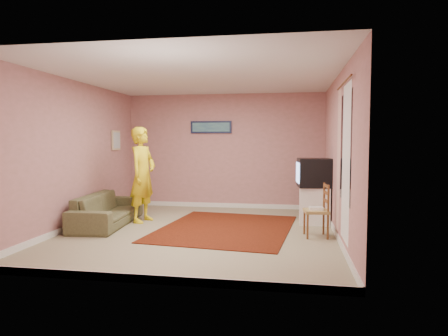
% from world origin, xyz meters
% --- Properties ---
extents(ground, '(5.00, 5.00, 0.00)m').
position_xyz_m(ground, '(0.00, 0.00, 0.00)').
color(ground, gray).
rests_on(ground, ground).
extents(wall_back, '(4.50, 0.02, 2.60)m').
position_xyz_m(wall_back, '(0.00, 2.50, 1.30)').
color(wall_back, '#B8797D').
rests_on(wall_back, ground).
extents(wall_front, '(4.50, 0.02, 2.60)m').
position_xyz_m(wall_front, '(0.00, -2.50, 1.30)').
color(wall_front, '#B8797D').
rests_on(wall_front, ground).
extents(wall_left, '(0.02, 5.00, 2.60)m').
position_xyz_m(wall_left, '(-2.25, 0.00, 1.30)').
color(wall_left, '#B8797D').
rests_on(wall_left, ground).
extents(wall_right, '(0.02, 5.00, 2.60)m').
position_xyz_m(wall_right, '(2.25, 0.00, 1.30)').
color(wall_right, '#B8797D').
rests_on(wall_right, ground).
extents(ceiling, '(4.50, 5.00, 0.02)m').
position_xyz_m(ceiling, '(0.00, 0.00, 2.60)').
color(ceiling, silver).
rests_on(ceiling, wall_back).
extents(baseboard_back, '(4.50, 0.02, 0.10)m').
position_xyz_m(baseboard_back, '(0.00, 2.49, 0.05)').
color(baseboard_back, silver).
rests_on(baseboard_back, ground).
extents(baseboard_front, '(4.50, 0.02, 0.10)m').
position_xyz_m(baseboard_front, '(0.00, -2.49, 0.05)').
color(baseboard_front, silver).
rests_on(baseboard_front, ground).
extents(baseboard_left, '(0.02, 5.00, 0.10)m').
position_xyz_m(baseboard_left, '(-2.24, 0.00, 0.05)').
color(baseboard_left, silver).
rests_on(baseboard_left, ground).
extents(baseboard_right, '(0.02, 5.00, 0.10)m').
position_xyz_m(baseboard_right, '(2.24, 0.00, 0.05)').
color(baseboard_right, silver).
rests_on(baseboard_right, ground).
extents(window, '(0.01, 1.10, 1.50)m').
position_xyz_m(window, '(2.24, -0.90, 1.45)').
color(window, black).
rests_on(window, wall_right).
extents(curtain_sheer, '(0.01, 0.75, 2.10)m').
position_xyz_m(curtain_sheer, '(2.23, -1.05, 1.25)').
color(curtain_sheer, white).
rests_on(curtain_sheer, wall_right).
extents(curtain_floral, '(0.01, 0.35, 2.10)m').
position_xyz_m(curtain_floral, '(2.21, -0.35, 1.25)').
color(curtain_floral, beige).
rests_on(curtain_floral, wall_right).
extents(curtain_rod, '(0.02, 1.40, 0.02)m').
position_xyz_m(curtain_rod, '(2.20, -0.90, 2.32)').
color(curtain_rod, brown).
rests_on(curtain_rod, wall_right).
extents(picture_back, '(0.95, 0.04, 0.28)m').
position_xyz_m(picture_back, '(-0.30, 2.47, 1.85)').
color(picture_back, '#141B39').
rests_on(picture_back, wall_back).
extents(picture_left, '(0.04, 0.38, 0.42)m').
position_xyz_m(picture_left, '(-2.22, 1.60, 1.55)').
color(picture_left, '#C9B48A').
rests_on(picture_left, wall_left).
extents(area_rug, '(2.47, 2.96, 0.01)m').
position_xyz_m(area_rug, '(0.39, 0.32, 0.01)').
color(area_rug, black).
rests_on(area_rug, ground).
extents(tv_cabinet, '(0.54, 0.49, 0.69)m').
position_xyz_m(tv_cabinet, '(1.95, 0.99, 0.34)').
color(tv_cabinet, white).
rests_on(tv_cabinet, ground).
extents(crt_tv, '(0.67, 0.60, 0.53)m').
position_xyz_m(crt_tv, '(1.94, 0.99, 0.95)').
color(crt_tv, black).
rests_on(crt_tv, tv_cabinet).
extents(chair_a, '(0.44, 0.43, 0.50)m').
position_xyz_m(chair_a, '(2.00, 1.99, 0.56)').
color(chair_a, tan).
rests_on(chair_a, ground).
extents(dvd_player, '(0.37, 0.31, 0.05)m').
position_xyz_m(dvd_player, '(2.00, 1.99, 0.49)').
color(dvd_player, silver).
rests_on(dvd_player, chair_a).
extents(blue_throw, '(0.41, 0.05, 0.43)m').
position_xyz_m(blue_throw, '(2.00, 2.18, 0.74)').
color(blue_throw, '#8AB7E2').
rests_on(blue_throw, chair_a).
extents(chair_b, '(0.41, 0.43, 0.47)m').
position_xyz_m(chair_b, '(1.92, -0.04, 0.52)').
color(chair_b, tan).
rests_on(chair_b, ground).
extents(game_console, '(0.22, 0.17, 0.04)m').
position_xyz_m(game_console, '(1.92, -0.04, 0.46)').
color(game_console, white).
rests_on(game_console, chair_b).
extents(sofa, '(0.91, 1.99, 0.57)m').
position_xyz_m(sofa, '(-1.80, 0.27, 0.28)').
color(sofa, brown).
rests_on(sofa, ground).
extents(person, '(0.55, 0.73, 1.80)m').
position_xyz_m(person, '(-1.26, 0.65, 0.90)').
color(person, yellow).
rests_on(person, ground).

